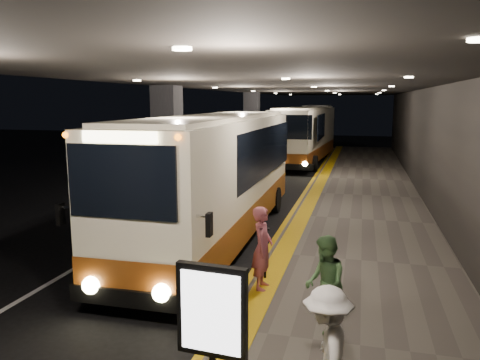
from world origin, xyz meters
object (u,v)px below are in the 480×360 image
at_px(coach_main, 218,183).
at_px(passenger_waiting_green, 325,284).
at_px(stanchion_post, 265,254).
at_px(passenger_boarding, 262,248).
at_px(coach_third, 318,128).
at_px(passenger_waiting_white, 327,351).
at_px(info_sign, 212,314).
at_px(coach_second, 305,137).

xyz_separation_m(coach_main, passenger_waiting_green, (3.39, -4.99, -0.69)).
distance_m(passenger_waiting_green, stanchion_post, 2.45).
bearing_deg(coach_main, passenger_boarding, -61.17).
relative_size(coach_third, passenger_waiting_white, 6.90).
relative_size(passenger_waiting_white, stanchion_post, 1.47).
bearing_deg(info_sign, passenger_waiting_white, 17.15).
bearing_deg(coach_third, passenger_boarding, -89.40).
bearing_deg(coach_third, passenger_waiting_white, -87.25).
xyz_separation_m(coach_third, stanchion_post, (1.83, -31.21, -0.96)).
xyz_separation_m(coach_second, info_sign, (1.86, -24.70, -0.24)).
xyz_separation_m(passenger_boarding, passenger_waiting_white, (1.54, -3.58, -0.04)).
relative_size(coach_second, passenger_waiting_white, 6.87).
bearing_deg(coach_main, passenger_waiting_green, -56.83).
xyz_separation_m(coach_second, stanchion_post, (1.61, -20.28, -0.95)).
bearing_deg(coach_second, passenger_boarding, -81.86).
height_order(coach_second, coach_third, coach_third).
height_order(coach_third, passenger_boarding, coach_third).
xyz_separation_m(passenger_boarding, passenger_waiting_green, (1.35, -1.44, -0.05)).
bearing_deg(passenger_waiting_white, stanchion_post, -162.17).
height_order(coach_main, coach_third, coach_third).
height_order(coach_main, passenger_waiting_green, coach_main).
bearing_deg(passenger_waiting_white, info_sign, -80.76).
relative_size(coach_main, info_sign, 5.92).
height_order(passenger_boarding, passenger_waiting_green, passenger_boarding).
relative_size(coach_main, coach_second, 1.00).
bearing_deg(passenger_waiting_green, passenger_waiting_white, -9.02).
bearing_deg(stanchion_post, info_sign, -86.77).
bearing_deg(coach_third, info_sign, -89.44).
distance_m(passenger_boarding, passenger_waiting_white, 3.90).
height_order(passenger_boarding, passenger_waiting_white, passenger_boarding).
distance_m(info_sign, stanchion_post, 4.49).
bearing_deg(passenger_waiting_green, stanchion_post, -158.95).
distance_m(passenger_boarding, info_sign, 3.90).
distance_m(coach_second, stanchion_post, 20.36).
bearing_deg(passenger_waiting_green, coach_third, 171.46).
bearing_deg(coach_second, stanchion_post, -81.87).
relative_size(coach_third, passenger_waiting_green, 6.96).
height_order(coach_main, passenger_boarding, coach_main).
xyz_separation_m(coach_second, coach_third, (-0.22, 10.93, 0.01)).
xyz_separation_m(coach_second, passenger_waiting_green, (3.01, -22.27, -0.70)).
xyz_separation_m(coach_second, passenger_waiting_white, (3.20, -24.41, -0.69)).
bearing_deg(passenger_boarding, stanchion_post, 3.57).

